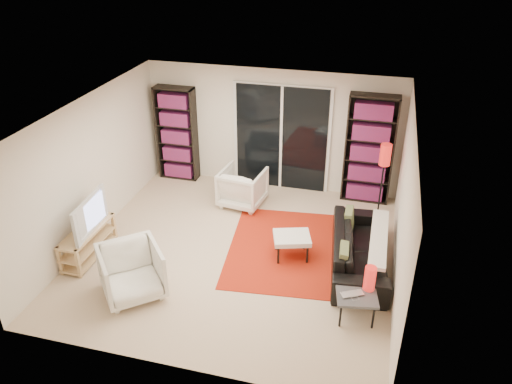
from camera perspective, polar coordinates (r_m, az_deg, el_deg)
floor at (r=8.29m, az=-2.21°, el=-6.84°), size 5.00×5.00×0.00m
wall_back at (r=9.85m, az=1.84°, el=7.15°), size 5.00×0.02×2.40m
wall_front at (r=5.71m, az=-9.76°, el=-11.04°), size 5.00×0.02×2.40m
wall_left at (r=8.65m, az=-18.46°, el=2.45°), size 0.02×5.00×2.40m
wall_right at (r=7.40m, az=16.51°, el=-1.83°), size 0.02×5.00×2.40m
ceiling at (r=7.16m, az=-2.57°, el=8.99°), size 5.00×5.00×0.02m
sliding_door at (r=9.83m, az=2.92°, el=6.15°), size 1.92×0.08×2.16m
bookshelf_left at (r=10.36m, az=-9.02°, el=6.58°), size 0.80×0.30×1.95m
bookshelf_right at (r=9.54m, az=12.82°, el=4.73°), size 0.90×0.30×2.10m
tv_stand at (r=8.48m, az=-18.61°, el=-5.44°), size 0.37×1.17×0.50m
tv at (r=8.20m, az=-19.06°, el=-2.40°), size 0.21×1.01×0.58m
rug at (r=8.36m, az=3.13°, el=-6.45°), size 2.01×2.57×0.01m
sofa at (r=7.98m, az=11.72°, el=-6.39°), size 1.03×2.17×0.61m
armchair_back at (r=9.44m, az=-1.55°, el=0.56°), size 0.87×0.89×0.73m
armchair_front at (r=7.43m, az=-14.02°, el=-8.87°), size 1.18×1.18×0.77m
ottoman at (r=8.00m, az=4.12°, el=-5.33°), size 0.69×0.62×0.40m
side_table at (r=7.00m, az=11.40°, el=-11.51°), size 0.63×0.63×0.40m
laptop at (r=6.89m, az=11.07°, el=-11.60°), size 0.36×0.32×0.02m
table_lamp at (r=6.97m, az=12.88°, el=-9.59°), size 0.16×0.16×0.36m
floor_lamp at (r=8.99m, az=14.46°, el=3.33°), size 0.22×0.22×1.43m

